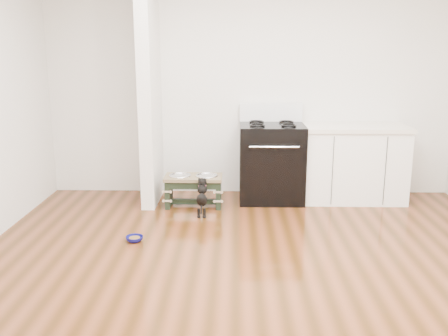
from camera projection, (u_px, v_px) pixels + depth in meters
ground at (257, 279)px, 4.00m from camera, size 5.00×5.00×0.00m
room_shell at (261, 73)px, 3.62m from camera, size 5.00×5.00×5.00m
partition_wall at (150, 88)px, 5.75m from camera, size 0.15×0.80×2.70m
oven_range at (271, 161)px, 5.98m from camera, size 0.76×0.69×1.14m
cabinet_run at (353, 163)px, 5.98m from camera, size 1.24×0.64×0.91m
dog_feeder at (194, 185)px, 5.76m from camera, size 0.66×0.35×0.38m
puppy at (202, 196)px, 5.47m from camera, size 0.12×0.34×0.40m
floor_bowl at (135, 239)px, 4.76m from camera, size 0.22×0.22×0.05m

